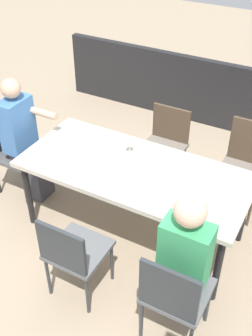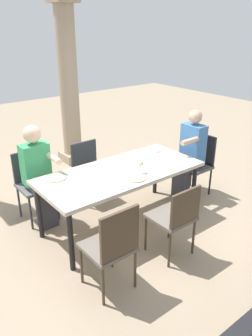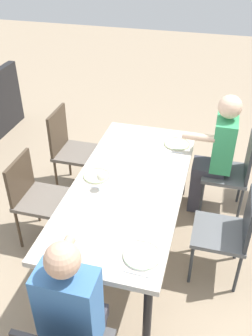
{
  "view_description": "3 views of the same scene",
  "coord_description": "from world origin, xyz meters",
  "px_view_note": "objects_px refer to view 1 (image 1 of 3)",
  "views": [
    {
      "loc": [
        -1.33,
        2.58,
        2.94
      ],
      "look_at": [
        0.05,
        0.06,
        0.79
      ],
      "focal_mm": 44.06,
      "sensor_mm": 36.0,
      "label": 1
    },
    {
      "loc": [
        -2.26,
        -2.96,
        2.43
      ],
      "look_at": [
        0.08,
        -0.0,
        0.78
      ],
      "focal_mm": 35.52,
      "sensor_mm": 36.0,
      "label": 2
    },
    {
      "loc": [
        2.46,
        0.63,
        2.65
      ],
      "look_at": [
        -0.09,
        -0.05,
        0.85
      ],
      "focal_mm": 39.9,
      "sensor_mm": 36.0,
      "label": 3
    }
  ],
  "objects_px": {
    "plate_0": "(201,216)",
    "wine_glass_1": "(130,142)",
    "dining_table": "(134,174)",
    "diner_woman_green": "(187,257)",
    "chair_mid_south": "(166,142)",
    "chair_head_east": "(12,147)",
    "chair_west_north": "(174,294)",
    "chair_west_south": "(245,162)",
    "plate_2": "(43,160)",
    "chair_mid_north": "(73,252)",
    "diner_man_white": "(24,137)",
    "plate_1": "(150,151)"
  },
  "relations": [
    {
      "from": "plate_0",
      "to": "wine_glass_1",
      "type": "distance_m",
      "value": 1.01
    },
    {
      "from": "dining_table",
      "to": "diner_woman_green",
      "type": "height_order",
      "value": "diner_woman_green"
    },
    {
      "from": "chair_mid_south",
      "to": "chair_head_east",
      "type": "distance_m",
      "value": 1.63
    },
    {
      "from": "dining_table",
      "to": "chair_west_north",
      "type": "relative_size",
      "value": 2.25
    },
    {
      "from": "chair_west_south",
      "to": "plate_2",
      "type": "xyz_separation_m",
      "value": [
        1.55,
        1.17,
        0.23
      ]
    },
    {
      "from": "chair_west_north",
      "to": "wine_glass_1",
      "type": "xyz_separation_m",
      "value": [
        0.93,
        -1.07,
        0.35
      ]
    },
    {
      "from": "wine_glass_1",
      "to": "chair_mid_north",
      "type": "bearing_deg",
      "value": 93.8
    },
    {
      "from": "chair_west_south",
      "to": "chair_mid_north",
      "type": "height_order",
      "value": "chair_west_south"
    },
    {
      "from": "plate_0",
      "to": "dining_table",
      "type": "bearing_deg",
      "value": -22.18
    },
    {
      "from": "diner_man_white",
      "to": "wine_glass_1",
      "type": "relative_size",
      "value": 7.99
    },
    {
      "from": "plate_0",
      "to": "wine_glass_1",
      "type": "xyz_separation_m",
      "value": [
        0.88,
        -0.49,
        0.11
      ]
    },
    {
      "from": "chair_west_north",
      "to": "chair_head_east",
      "type": "distance_m",
      "value": 2.39
    },
    {
      "from": "chair_west_south",
      "to": "plate_0",
      "type": "bearing_deg",
      "value": 87.63
    },
    {
      "from": "plate_1",
      "to": "chair_mid_north",
      "type": "bearing_deg",
      "value": 85.82
    },
    {
      "from": "chair_mid_north",
      "to": "plate_0",
      "type": "bearing_deg",
      "value": -144.4
    },
    {
      "from": "diner_woman_green",
      "to": "diner_man_white",
      "type": "xyz_separation_m",
      "value": [
        2.03,
        -0.68,
        -0.01
      ]
    },
    {
      "from": "chair_west_south",
      "to": "wine_glass_1",
      "type": "height_order",
      "value": "chair_west_south"
    },
    {
      "from": "chair_west_south",
      "to": "wine_glass_1",
      "type": "xyz_separation_m",
      "value": [
        0.93,
        0.69,
        0.35
      ]
    },
    {
      "from": "chair_west_south",
      "to": "chair_head_east",
      "type": "xyz_separation_m",
      "value": [
        2.23,
        0.88,
        -0.01
      ]
    },
    {
      "from": "chair_mid_north",
      "to": "chair_head_east",
      "type": "xyz_separation_m",
      "value": [
        1.37,
        -0.87,
        0.02
      ]
    },
    {
      "from": "chair_head_east",
      "to": "plate_1",
      "type": "height_order",
      "value": "chair_head_east"
    },
    {
      "from": "chair_mid_north",
      "to": "wine_glass_1",
      "type": "xyz_separation_m",
      "value": [
        0.07,
        -1.07,
        0.38
      ]
    },
    {
      "from": "chair_mid_north",
      "to": "wine_glass_1",
      "type": "height_order",
      "value": "wine_glass_1"
    },
    {
      "from": "chair_west_south",
      "to": "plate_0",
      "type": "xyz_separation_m",
      "value": [
        0.05,
        1.18,
        0.23
      ]
    },
    {
      "from": "dining_table",
      "to": "plate_2",
      "type": "bearing_deg",
      "value": 20.64
    },
    {
      "from": "dining_table",
      "to": "chair_west_north",
      "type": "distance_m",
      "value": 1.18
    },
    {
      "from": "chair_mid_north",
      "to": "wine_glass_1",
      "type": "distance_m",
      "value": 1.14
    },
    {
      "from": "chair_west_north",
      "to": "chair_mid_south",
      "type": "height_order",
      "value": "chair_west_north"
    },
    {
      "from": "chair_west_south",
      "to": "plate_1",
      "type": "bearing_deg",
      "value": 37.51
    },
    {
      "from": "dining_table",
      "to": "plate_0",
      "type": "xyz_separation_m",
      "value": [
        -0.73,
        0.3,
        0.07
      ]
    },
    {
      "from": "chair_west_north",
      "to": "diner_woman_green",
      "type": "height_order",
      "value": "diner_woman_green"
    },
    {
      "from": "chair_head_east",
      "to": "chair_mid_south",
      "type": "bearing_deg",
      "value": -147.51
    },
    {
      "from": "plate_1",
      "to": "wine_glass_1",
      "type": "distance_m",
      "value": 0.22
    },
    {
      "from": "diner_woman_green",
      "to": "plate_0",
      "type": "distance_m",
      "value": 0.39
    },
    {
      "from": "diner_woman_green",
      "to": "plate_2",
      "type": "distance_m",
      "value": 1.6
    },
    {
      "from": "dining_table",
      "to": "diner_woman_green",
      "type": "relative_size",
      "value": 1.56
    },
    {
      "from": "diner_man_white",
      "to": "dining_table",
      "type": "bearing_deg",
      "value": 179.87
    },
    {
      "from": "chair_west_north",
      "to": "plate_2",
      "type": "xyz_separation_m",
      "value": [
        1.55,
        -0.59,
        0.24
      ]
    },
    {
      "from": "dining_table",
      "to": "diner_woman_green",
      "type": "bearing_deg",
      "value": 138.79
    },
    {
      "from": "chair_west_north",
      "to": "plate_0",
      "type": "bearing_deg",
      "value": -85.18
    },
    {
      "from": "chair_mid_north",
      "to": "diner_woman_green",
      "type": "relative_size",
      "value": 0.65
    },
    {
      "from": "diner_man_white",
      "to": "chair_west_south",
      "type": "bearing_deg",
      "value": -156.56
    },
    {
      "from": "chair_mid_north",
      "to": "plate_2",
      "type": "relative_size",
      "value": 3.35
    },
    {
      "from": "dining_table",
      "to": "plate_2",
      "type": "xyz_separation_m",
      "value": [
        0.77,
        0.29,
        0.07
      ]
    },
    {
      "from": "chair_head_east",
      "to": "plate_2",
      "type": "height_order",
      "value": "chair_head_east"
    },
    {
      "from": "plate_2",
      "to": "chair_west_north",
      "type": "bearing_deg",
      "value": 159.35
    },
    {
      "from": "chair_west_north",
      "to": "chair_west_south",
      "type": "relative_size",
      "value": 0.96
    },
    {
      "from": "chair_mid_north",
      "to": "diner_man_white",
      "type": "height_order",
      "value": "diner_man_white"
    },
    {
      "from": "chair_west_north",
      "to": "chair_mid_north",
      "type": "xyz_separation_m",
      "value": [
        0.85,
        -0.0,
        -0.03
      ]
    },
    {
      "from": "chair_mid_north",
      "to": "wine_glass_1",
      "type": "relative_size",
      "value": 5.14
    }
  ]
}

